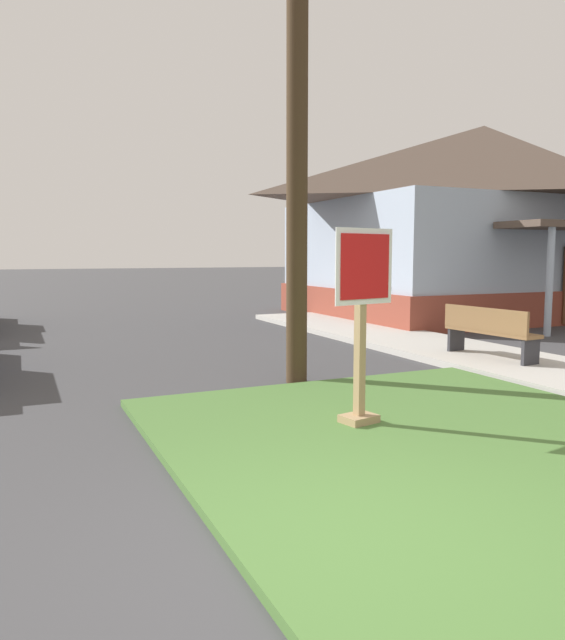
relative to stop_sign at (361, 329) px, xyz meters
The scene contains 8 objects.
ground_plane 2.93m from the stop_sign, 123.23° to the right, with size 160.00×160.00×0.00m, color #3D3D3F.
grass_corner_patch 1.39m from the stop_sign, 63.17° to the right, with size 5.11×5.76×0.08m, color #477033.
sidewalk_strip 5.24m from the stop_sign, 35.80° to the left, with size 2.20×15.30×0.12m, color #B2AFA8.
stop_sign is the anchor object (origin of this frame).
manhole_cover 1.31m from the stop_sign, 162.04° to the left, with size 0.70×0.70×0.02m, color black.
street_bench 4.62m from the stop_sign, 30.63° to the left, with size 0.53×1.78×0.85m.
utility_pole 4.62m from the stop_sign, 80.22° to the left, with size 1.39×0.30×9.68m.
corner_house 13.85m from the stop_sign, 42.57° to the left, with size 10.99×8.68×5.78m.
Camera 1 is at (-1.77, -2.94, 1.84)m, focal length 33.36 mm.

